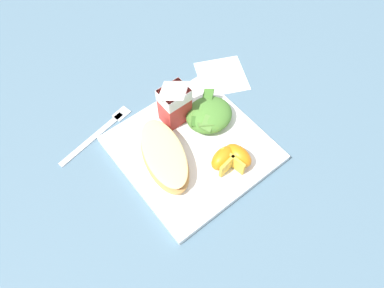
% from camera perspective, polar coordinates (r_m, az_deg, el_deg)
% --- Properties ---
extents(ground, '(3.00, 3.00, 0.00)m').
position_cam_1_polar(ground, '(0.75, 0.00, -1.05)').
color(ground, slate).
extents(white_plate, '(0.28, 0.28, 0.02)m').
position_cam_1_polar(white_plate, '(0.74, 0.00, -0.73)').
color(white_plate, white).
rests_on(white_plate, ground).
extents(cheesy_pizza_bread, '(0.12, 0.19, 0.04)m').
position_cam_1_polar(cheesy_pizza_bread, '(0.70, -4.41, -1.88)').
color(cheesy_pizza_bread, tan).
rests_on(cheesy_pizza_bread, white_plate).
extents(green_salad_pile, '(0.10, 0.10, 0.04)m').
position_cam_1_polar(green_salad_pile, '(0.75, 2.69, 4.65)').
color(green_salad_pile, '#4C8433').
rests_on(green_salad_pile, white_plate).
extents(milk_carton, '(0.06, 0.05, 0.11)m').
position_cam_1_polar(milk_carton, '(0.72, -2.81, 6.87)').
color(milk_carton, '#B7332D').
rests_on(milk_carton, white_plate).
extents(orange_wedge_front, '(0.06, 0.05, 0.04)m').
position_cam_1_polar(orange_wedge_front, '(0.70, 5.13, -2.29)').
color(orange_wedge_front, orange).
rests_on(orange_wedge_front, white_plate).
extents(orange_wedge_middle, '(0.04, 0.06, 0.04)m').
position_cam_1_polar(orange_wedge_middle, '(0.70, 7.19, -1.94)').
color(orange_wedge_middle, orange).
rests_on(orange_wedge_middle, white_plate).
extents(paper_napkin, '(0.15, 0.15, 0.00)m').
position_cam_1_polar(paper_napkin, '(0.87, 4.71, 10.68)').
color(paper_napkin, white).
rests_on(paper_napkin, ground).
extents(metal_fork, '(0.19, 0.05, 0.01)m').
position_cam_1_polar(metal_fork, '(0.79, -14.18, 2.06)').
color(metal_fork, silver).
rests_on(metal_fork, ground).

